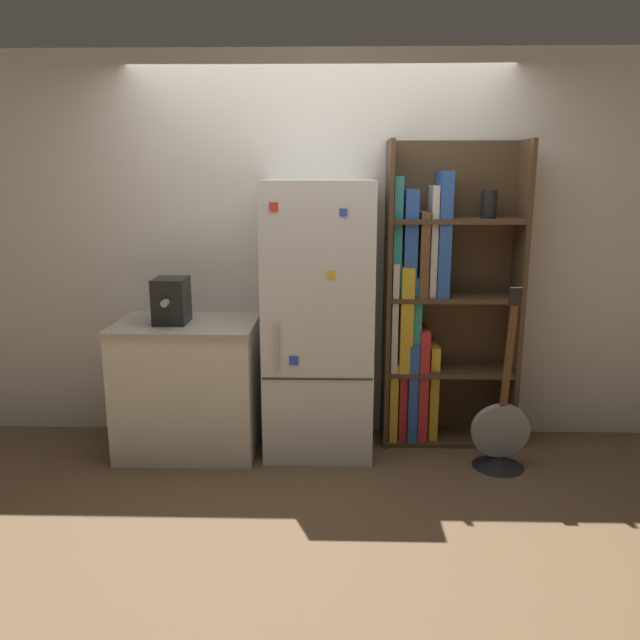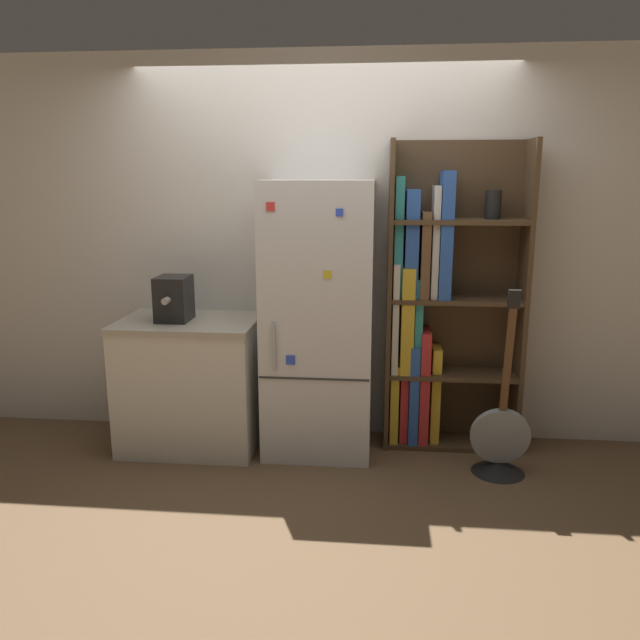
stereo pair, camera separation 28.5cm
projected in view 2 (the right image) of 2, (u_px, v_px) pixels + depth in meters
name	position (u px, v px, depth m)	size (l,w,h in m)	color
ground_plane	(316.00, 456.00, 4.09)	(16.00, 16.00, 0.00)	brown
wall_back	(323.00, 251.00, 4.26)	(8.00, 0.05, 2.60)	silver
refrigerator	(319.00, 320.00, 4.05)	(0.69, 0.62, 1.77)	silver
bookshelf	(435.00, 310.00, 4.13)	(0.89, 0.32, 2.02)	#4C3823
kitchen_counter	(191.00, 383.00, 4.20)	(0.91, 0.66, 0.88)	silver
espresso_machine	(174.00, 299.00, 4.05)	(0.20, 0.30, 0.29)	black
guitar	(499.00, 447.00, 3.84)	(0.36, 0.33, 1.18)	black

